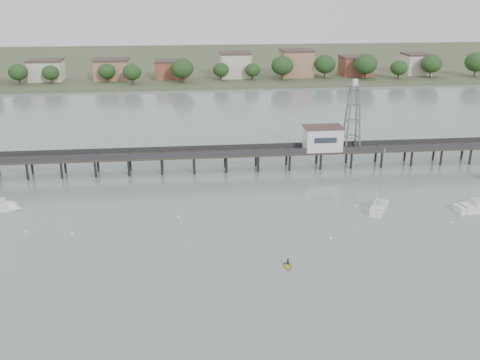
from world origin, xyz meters
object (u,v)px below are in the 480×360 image
at_px(sailboat_b, 3,206).
at_px(white_tender, 6,206).
at_px(lattice_tower, 353,118).
at_px(pier, 210,154).
at_px(sailboat_c, 380,206).
at_px(yellow_dinghy, 288,267).

bearing_deg(sailboat_b, white_tender, 84.21).
bearing_deg(lattice_tower, pier, -180.00).
bearing_deg(sailboat_c, yellow_dinghy, 165.46).
bearing_deg(sailboat_b, lattice_tower, 29.52).
xyz_separation_m(sailboat_b, yellow_dinghy, (47.12, -26.46, -0.64)).
bearing_deg(yellow_dinghy, sailboat_b, 144.96).
bearing_deg(yellow_dinghy, pier, 95.28).
relative_size(pier, yellow_dinghy, 65.86).
relative_size(lattice_tower, sailboat_b, 1.19).
bearing_deg(pier, sailboat_b, -154.81).
height_order(pier, sailboat_c, sailboat_c).
xyz_separation_m(pier, white_tender, (-38.21, -17.42, -3.37)).
distance_m(pier, yellow_dinghy, 45.55).
bearing_deg(sailboat_c, lattice_tower, 28.02).
distance_m(sailboat_c, white_tender, 68.15).
height_order(lattice_tower, sailboat_c, lattice_tower).
distance_m(sailboat_c, sailboat_b, 68.33).
relative_size(lattice_tower, sailboat_c, 1.26).
bearing_deg(pier, sailboat_c, -40.50).
height_order(sailboat_b, yellow_dinghy, sailboat_b).
height_order(pier, white_tender, pier).
bearing_deg(yellow_dinghy, white_tender, 144.22).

